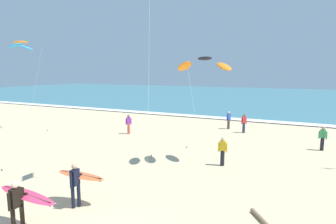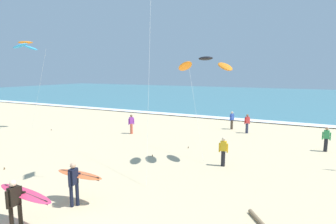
# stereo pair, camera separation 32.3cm
# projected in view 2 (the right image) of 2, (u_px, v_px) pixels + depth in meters

# --- Properties ---
(ocean_water) EXTENTS (160.00, 60.00, 0.08)m
(ocean_water) POSITION_uv_depth(u_px,v_px,m) (271.00, 97.00, 55.16)
(ocean_water) COLOR teal
(ocean_water) RESTS_ON ground
(shoreline_foam) EXTENTS (160.00, 1.56, 0.01)m
(shoreline_foam) POSITION_uv_depth(u_px,v_px,m) (237.00, 119.00, 28.94)
(shoreline_foam) COLOR white
(shoreline_foam) RESTS_ON ocean_water
(surfer_trailing) EXTENTS (2.49, 0.94, 1.71)m
(surfer_trailing) POSITION_uv_depth(u_px,v_px,m) (20.00, 198.00, 8.80)
(surfer_trailing) COLOR black
(surfer_trailing) RESTS_ON ground
(surfer_third) EXTENTS (2.02, 1.05, 1.71)m
(surfer_third) POSITION_uv_depth(u_px,v_px,m) (77.00, 178.00, 10.42)
(surfer_third) COLOR black
(surfer_third) RESTS_ON ground
(kite_arc_charcoal_near) EXTENTS (3.50, 3.87, 5.84)m
(kite_arc_charcoal_near) POSITION_uv_depth(u_px,v_px,m) (205.00, 64.00, 14.50)
(kite_arc_charcoal_near) COLOR orange
(kite_arc_charcoal_near) RESTS_ON ground
(kite_arc_amber_mid) EXTENTS (2.60, 2.77, 7.54)m
(kite_arc_amber_mid) POSITION_uv_depth(u_px,v_px,m) (26.00, 45.00, 22.68)
(kite_arc_amber_mid) COLOR #2D99DB
(kite_arc_amber_mid) RESTS_ON ground
(bystander_purple_top) EXTENTS (0.34, 0.41, 1.59)m
(bystander_purple_top) POSITION_uv_depth(u_px,v_px,m) (131.00, 124.00, 22.42)
(bystander_purple_top) COLOR #D8593F
(bystander_purple_top) RESTS_ON ground
(bystander_yellow_top) EXTENTS (0.50, 0.22, 1.59)m
(bystander_yellow_top) POSITION_uv_depth(u_px,v_px,m) (223.00, 151.00, 14.72)
(bystander_yellow_top) COLOR black
(bystander_yellow_top) RESTS_ON ground
(bystander_blue_top) EXTENTS (0.32, 0.44, 1.59)m
(bystander_blue_top) POSITION_uv_depth(u_px,v_px,m) (232.00, 120.00, 24.16)
(bystander_blue_top) COLOR #4C3D2D
(bystander_blue_top) RESTS_ON ground
(bystander_red_top) EXTENTS (0.39, 0.36, 1.59)m
(bystander_red_top) POSITION_uv_depth(u_px,v_px,m) (247.00, 124.00, 22.61)
(bystander_red_top) COLOR #2D334C
(bystander_red_top) RESTS_ON ground
(bystander_green_top) EXTENTS (0.50, 0.22, 1.59)m
(bystander_green_top) POSITION_uv_depth(u_px,v_px,m) (326.00, 139.00, 17.41)
(bystander_green_top) COLOR black
(bystander_green_top) RESTS_ON ground
(driftwood_log) EXTENTS (1.10, 1.46, 0.15)m
(driftwood_log) POSITION_uv_depth(u_px,v_px,m) (261.00, 223.00, 9.08)
(driftwood_log) COLOR #846B4C
(driftwood_log) RESTS_ON ground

